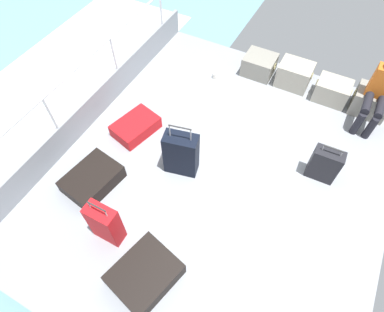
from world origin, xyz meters
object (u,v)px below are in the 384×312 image
cargo_crate_2 (332,91)px  suitcase_5 (324,164)px  cargo_crate_3 (371,102)px  suitcase_1 (181,154)px  suitcase_4 (136,127)px  cargo_crate_1 (294,75)px  paper_cup (215,75)px  passenger_seated (380,91)px  cargo_crate_0 (259,65)px  suitcase_3 (105,224)px  suitcase_0 (92,179)px  suitcase_2 (145,275)px

cargo_crate_2 → suitcase_5: suitcase_5 is taller
cargo_crate_3 → suitcase_1: size_ratio=0.63×
cargo_crate_3 → suitcase_4: 3.66m
cargo_crate_1 → suitcase_4: cargo_crate_1 is taller
cargo_crate_3 → suitcase_4: bearing=-145.5°
suitcase_1 → paper_cup: size_ratio=8.88×
passenger_seated → suitcase_4: bearing=-148.0°
cargo_crate_0 → paper_cup: cargo_crate_0 is taller
suitcase_3 → suitcase_5: size_ratio=1.21×
suitcase_0 → cargo_crate_0: bearing=70.1°
suitcase_0 → cargo_crate_3: bearing=46.0°
cargo_crate_2 → suitcase_4: cargo_crate_2 is taller
cargo_crate_2 → suitcase_3: suitcase_3 is taller
suitcase_1 → cargo_crate_2: bearing=57.6°
suitcase_5 → suitcase_0: bearing=-149.7°
suitcase_2 → suitcase_3: size_ratio=1.10×
cargo_crate_2 → suitcase_3: 4.02m
cargo_crate_0 → suitcase_3: (-0.52, -3.66, 0.15)m
suitcase_2 → cargo_crate_3: bearing=65.9°
suitcase_1 → suitcase_3: bearing=-103.6°
cargo_crate_0 → suitcase_5: suitcase_5 is taller
suitcase_0 → suitcase_2: bearing=-29.3°
cargo_crate_2 → suitcase_1: suitcase_1 is taller
suitcase_2 → suitcase_3: bearing=160.5°
passenger_seated → cargo_crate_0: bearing=172.7°
cargo_crate_2 → cargo_crate_3: cargo_crate_3 is taller
cargo_crate_3 → suitcase_1: (-2.08, -2.34, 0.14)m
cargo_crate_1 → suitcase_0: 3.63m
cargo_crate_1 → paper_cup: cargo_crate_1 is taller
passenger_seated → cargo_crate_1: bearing=169.3°
passenger_seated → suitcase_0: 4.23m
suitcase_0 → passenger_seated: bearing=44.3°
suitcase_1 → suitcase_5: suitcase_1 is taller
cargo_crate_2 → passenger_seated: passenger_seated is taller
passenger_seated → suitcase_1: (-2.08, -2.16, -0.24)m
suitcase_0 → suitcase_3: (0.63, -0.49, 0.21)m
cargo_crate_2 → suitcase_4: size_ratio=0.74×
cargo_crate_3 → suitcase_2: (-1.72, -3.84, -0.08)m
passenger_seated → suitcase_3: bearing=-124.8°
suitcase_2 → cargo_crate_1: bearing=83.1°
cargo_crate_2 → suitcase_0: cargo_crate_2 is taller
suitcase_3 → suitcase_0: bearing=142.1°
passenger_seated → suitcase_3: passenger_seated is taller
suitcase_0 → suitcase_1: 1.23m
cargo_crate_0 → suitcase_0: (-1.15, -3.17, -0.06)m
cargo_crate_0 → cargo_crate_1: cargo_crate_1 is taller
passenger_seated → paper_cup: size_ratio=10.97×
suitcase_4 → suitcase_3: bearing=-67.6°
suitcase_3 → passenger_seated: bearing=55.2°
suitcase_1 → suitcase_3: size_ratio=1.17×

